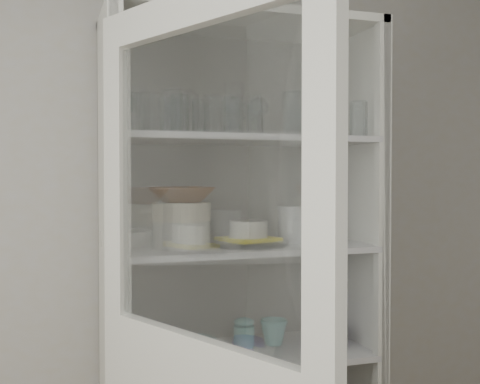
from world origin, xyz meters
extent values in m
cube|color=#A59F90|center=(0.00, 1.50, 1.30)|extent=(3.60, 0.02, 2.60)
cube|color=silver|center=(-0.28, 1.27, 1.05)|extent=(0.03, 0.45, 2.10)
cube|color=silver|center=(0.68, 1.27, 1.05)|extent=(0.03, 0.45, 2.10)
cube|color=gray|center=(0.20, 1.49, 1.05)|extent=(1.00, 0.03, 2.10)
cube|color=silver|center=(0.20, 1.27, 2.08)|extent=(1.00, 0.45, 0.03)
cube|color=silver|center=(0.20, 1.26, 0.85)|extent=(0.94, 0.42, 0.02)
cube|color=silver|center=(0.20, 1.26, 1.25)|extent=(0.94, 0.42, 0.02)
cube|color=silver|center=(0.20, 1.26, 1.65)|extent=(0.94, 0.42, 0.02)
cube|color=silver|center=(-0.11, 0.64, 1.95)|extent=(0.41, 0.83, 0.10)
cube|color=silver|center=(-0.28, 1.01, 1.50)|extent=(0.07, 0.10, 0.80)
cube|color=silver|center=(0.06, 0.27, 1.50)|extent=(0.07, 0.10, 0.80)
cube|color=silver|center=(-0.11, 0.64, 1.50)|extent=(0.31, 0.66, 0.78)
cylinder|color=silver|center=(-0.08, 1.15, 1.73)|extent=(0.09, 0.09, 0.15)
cylinder|color=silver|center=(0.07, 1.17, 1.73)|extent=(0.08, 0.08, 0.14)
cylinder|color=silver|center=(-0.05, 1.16, 1.73)|extent=(0.08, 0.08, 0.13)
cylinder|color=silver|center=(0.13, 1.14, 1.72)|extent=(0.08, 0.08, 0.13)
cylinder|color=silver|center=(0.36, 1.12, 1.74)|extent=(0.10, 0.10, 0.16)
cylinder|color=silver|center=(0.47, 1.15, 1.72)|extent=(0.07, 0.07, 0.12)
cylinder|color=silver|center=(0.61, 1.12, 1.73)|extent=(0.08, 0.08, 0.13)
cylinder|color=silver|center=(-0.13, 1.29, 1.74)|extent=(0.09, 0.09, 0.15)
cylinder|color=silver|center=(-0.20, 1.24, 1.73)|extent=(0.09, 0.09, 0.14)
cylinder|color=silver|center=(-0.07, 1.24, 1.73)|extent=(0.08, 0.08, 0.13)
cylinder|color=silver|center=(0.26, 1.28, 1.73)|extent=(0.08, 0.08, 0.14)
cylinder|color=silver|center=(0.18, 1.30, 1.74)|extent=(0.08, 0.08, 0.15)
cylinder|color=silver|center=(-0.03, 1.23, 1.31)|extent=(0.21, 0.21, 0.10)
cylinder|color=silver|center=(-0.21, 1.36, 1.29)|extent=(0.19, 0.19, 0.06)
cylinder|color=beige|center=(-0.03, 1.23, 1.39)|extent=(0.21, 0.21, 0.06)
imported|color=#5E3217|center=(-0.03, 1.23, 1.45)|extent=(0.24, 0.24, 0.06)
cylinder|color=silver|center=(0.22, 1.24, 1.27)|extent=(0.32, 0.32, 0.02)
cube|color=yellow|center=(0.22, 1.24, 1.28)|extent=(0.23, 0.23, 0.01)
cylinder|color=silver|center=(0.22, 1.24, 1.32)|extent=(0.19, 0.19, 0.06)
cylinder|color=#B9B9B9|center=(0.42, 1.28, 1.33)|extent=(0.13, 0.13, 0.14)
imported|color=#261DA1|center=(0.52, 1.24, 0.91)|extent=(0.14, 0.14, 0.10)
imported|color=teal|center=(0.35, 1.31, 0.91)|extent=(0.12, 0.12, 0.10)
imported|color=silver|center=(0.54, 1.18, 0.90)|extent=(0.11, 0.11, 0.09)
cylinder|color=teal|center=(0.23, 1.32, 0.90)|extent=(0.08, 0.08, 0.08)
ellipsoid|color=teal|center=(0.23, 1.32, 0.95)|extent=(0.08, 0.08, 0.02)
cylinder|color=silver|center=(0.08, 1.19, 0.88)|extent=(0.11, 0.11, 0.04)
cylinder|color=silver|center=(-0.21, 1.31, 0.93)|extent=(0.14, 0.14, 0.13)
cylinder|color=silver|center=(0.03, 1.21, 1.72)|extent=(0.06, 0.06, 0.13)
camera|label=1|loc=(-0.49, -0.85, 1.52)|focal=45.00mm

